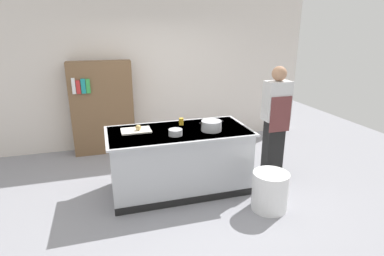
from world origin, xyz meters
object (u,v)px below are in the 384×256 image
object	(u,v)px
juice_cup	(181,122)
trash_bin	(270,191)
stock_pot	(211,126)
mixing_bowl	(175,132)
onion	(138,127)
bookshelf	(103,108)
person_chef	(275,119)

from	to	relation	value
juice_cup	trash_bin	bearing A→B (deg)	-50.61
stock_pot	trash_bin	size ratio (longest dim) A/B	0.68
stock_pot	mixing_bowl	distance (m)	0.52
onion	bookshelf	size ratio (longest dim) A/B	0.05
stock_pot	trash_bin	bearing A→B (deg)	-51.72
trash_bin	bookshelf	bearing A→B (deg)	126.76
trash_bin	juice_cup	bearing A→B (deg)	129.39
onion	mixing_bowl	size ratio (longest dim) A/B	0.42
onion	bookshelf	xyz separation A→B (m)	(-0.44, 1.69, -0.11)
onion	person_chef	bearing A→B (deg)	-1.11
stock_pot	person_chef	size ratio (longest dim) A/B	0.20
onion	bookshelf	bearing A→B (deg)	104.73
trash_bin	stock_pot	bearing A→B (deg)	128.28
onion	stock_pot	bearing A→B (deg)	-13.97
stock_pot	bookshelf	size ratio (longest dim) A/B	0.20
stock_pot	bookshelf	xyz separation A→B (m)	(-1.41, 1.93, -0.12)
stock_pot	juice_cup	world-z (taller)	stock_pot
bookshelf	trash_bin	bearing A→B (deg)	-53.24
mixing_bowl	trash_bin	bearing A→B (deg)	-31.29
mixing_bowl	onion	bearing A→B (deg)	146.93
onion	juice_cup	world-z (taller)	juice_cup
onion	bookshelf	world-z (taller)	bookshelf
onion	stock_pot	world-z (taller)	stock_pot
onion	juice_cup	xyz separation A→B (m)	(0.64, 0.13, -0.01)
mixing_bowl	bookshelf	size ratio (longest dim) A/B	0.11
person_chef	bookshelf	xyz separation A→B (m)	(-2.54, 1.73, -0.06)
trash_bin	person_chef	size ratio (longest dim) A/B	0.29
bookshelf	onion	bearing A→B (deg)	-75.27
stock_pot	person_chef	xyz separation A→B (m)	(1.12, 0.20, -0.06)
mixing_bowl	person_chef	xyz separation A→B (m)	(1.64, 0.25, -0.03)
person_chef	onion	bearing A→B (deg)	107.99
trash_bin	person_chef	world-z (taller)	person_chef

